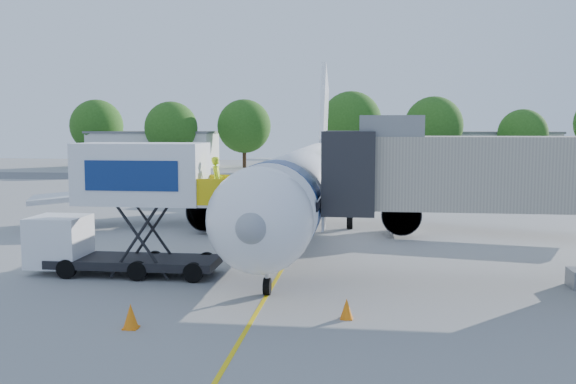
# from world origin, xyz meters

# --- Properties ---
(ground) EXTENTS (160.00, 160.00, 0.00)m
(ground) POSITION_xyz_m (0.00, 0.00, 0.00)
(ground) COLOR gray
(ground) RESTS_ON ground
(guidance_line) EXTENTS (0.15, 70.00, 0.01)m
(guidance_line) POSITION_xyz_m (0.00, 0.00, 0.01)
(guidance_line) COLOR yellow
(guidance_line) RESTS_ON ground
(taxiway_strip) EXTENTS (120.00, 10.00, 0.01)m
(taxiway_strip) POSITION_xyz_m (0.00, 42.00, 0.00)
(taxiway_strip) COLOR #59595B
(taxiway_strip) RESTS_ON ground
(aircraft) EXTENTS (34.17, 37.73, 11.35)m
(aircraft) POSITION_xyz_m (0.00, 4.12, 2.95)
(aircraft) COLOR white
(aircraft) RESTS_ON ground
(jet_bridge) EXTENTS (13.90, 3.20, 6.60)m
(jet_bridge) POSITION_xyz_m (7.99, -7.00, 4.34)
(jet_bridge) COLOR #AAA491
(jet_bridge) RESTS_ON ground
(catering_hiloader) EXTENTS (8.50, 2.44, 5.50)m
(catering_hiloader) POSITION_xyz_m (-6.26, -7.00, 2.76)
(catering_hiloader) COLOR black
(catering_hiloader) RESTS_ON ground
(ground_tug) EXTENTS (3.36, 1.90, 1.30)m
(ground_tug) POSITION_xyz_m (2.84, -17.16, 0.68)
(ground_tug) COLOR white
(ground_tug) RESTS_ON ground
(safety_cone_a) EXTENTS (0.43, 0.43, 0.68)m
(safety_cone_a) POSITION_xyz_m (3.01, -12.09, 0.32)
(safety_cone_a) COLOR orange
(safety_cone_a) RESTS_ON ground
(safety_cone_b) EXTENTS (0.49, 0.49, 0.78)m
(safety_cone_b) POSITION_xyz_m (-3.55, -13.90, 0.37)
(safety_cone_b) COLOR orange
(safety_cone_b) RESTS_ON ground
(outbuilding_left) EXTENTS (18.40, 8.40, 5.30)m
(outbuilding_left) POSITION_xyz_m (-28.00, 60.00, 2.66)
(outbuilding_left) COLOR silver
(outbuilding_left) RESTS_ON ground
(outbuilding_right) EXTENTS (16.40, 7.40, 5.30)m
(outbuilding_right) POSITION_xyz_m (22.00, 62.00, 2.66)
(outbuilding_right) COLOR silver
(outbuilding_right) RESTS_ON ground
(tree_a) EXTENTS (7.85, 7.85, 10.00)m
(tree_a) POSITION_xyz_m (-36.66, 59.67, 6.07)
(tree_a) COLOR #382314
(tree_a) RESTS_ON ground
(tree_b) EXTENTS (7.48, 7.48, 9.54)m
(tree_b) POSITION_xyz_m (-24.08, 56.13, 5.79)
(tree_b) COLOR #382314
(tree_b) RESTS_ON ground
(tree_c) EXTENTS (7.79, 7.79, 9.93)m
(tree_c) POSITION_xyz_m (-14.21, 59.59, 6.03)
(tree_c) COLOR #382314
(tree_c) RESTS_ON ground
(tree_d) EXTENTS (8.63, 8.63, 11.00)m
(tree_d) POSITION_xyz_m (1.24, 59.71, 6.68)
(tree_d) COLOR #382314
(tree_d) RESTS_ON ground
(tree_e) EXTENTS (7.90, 7.90, 10.08)m
(tree_e) POSITION_xyz_m (12.45, 56.48, 6.11)
(tree_e) COLOR #382314
(tree_e) RESTS_ON ground
(tree_f) EXTENTS (6.55, 6.55, 8.35)m
(tree_f) POSITION_xyz_m (24.25, 57.20, 5.06)
(tree_f) COLOR #382314
(tree_f) RESTS_ON ground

